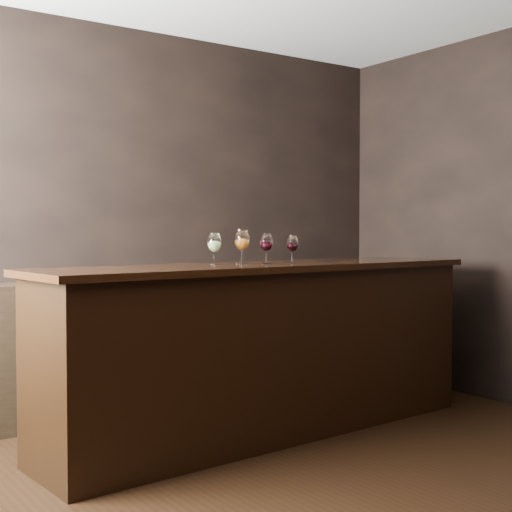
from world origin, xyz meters
TOP-DOWN VIEW (x-y plane):
  - ground at (0.00, 0.00)m, footprint 5.00×5.00m
  - room_shell at (-0.23, 0.11)m, footprint 5.02×4.52m
  - bar_counter at (0.55, 1.01)m, footprint 3.03×0.86m
  - bar_top at (0.55, 1.01)m, footprint 3.14×0.94m
  - back_bar_shelf at (-0.44, 2.03)m, footprint 2.64×0.40m
  - glass_white at (0.18, 1.05)m, footprint 0.08×0.08m
  - glass_amber at (0.37, 1.03)m, footprint 0.09×0.09m
  - glass_red_a at (0.55, 1.01)m, footprint 0.08×0.08m
  - glass_red_b at (0.75, 1.00)m, footprint 0.08×0.08m

SIDE VIEW (x-z plane):
  - ground at x=0.00m, z-range 0.00..0.00m
  - back_bar_shelf at x=-0.44m, z-range 0.00..0.95m
  - bar_counter at x=0.55m, z-range 0.00..1.05m
  - bar_top at x=0.55m, z-range 1.05..1.09m
  - glass_red_b at x=0.75m, z-range 1.12..1.30m
  - glass_red_a at x=0.55m, z-range 1.12..1.32m
  - glass_white at x=0.18m, z-range 1.12..1.32m
  - glass_amber at x=0.37m, z-range 1.12..1.34m
  - room_shell at x=-0.23m, z-range 0.40..3.21m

